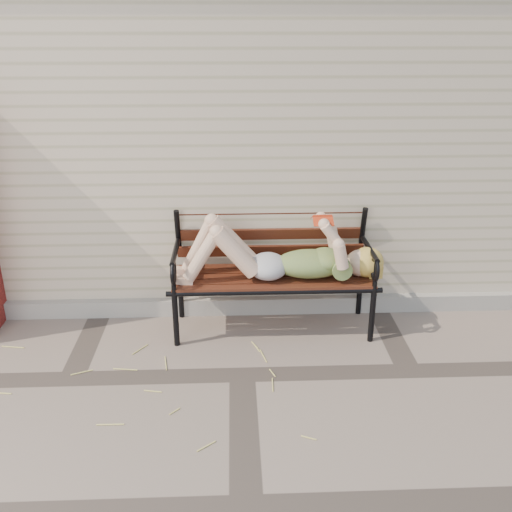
{
  "coord_description": "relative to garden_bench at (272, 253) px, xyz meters",
  "views": [
    {
      "loc": [
        -0.04,
        -3.56,
        2.42
      ],
      "look_at": [
        0.13,
        0.63,
        0.69
      ],
      "focal_mm": 40.0,
      "sensor_mm": 36.0,
      "label": 1
    }
  ],
  "objects": [
    {
      "name": "ground",
      "position": [
        -0.27,
        -0.8,
        -0.65
      ],
      "size": [
        80.0,
        80.0,
        0.0
      ],
      "primitive_type": "plane",
      "color": "#79685D",
      "rests_on": "ground"
    },
    {
      "name": "garden_bench",
      "position": [
        0.0,
        0.0,
        0.0
      ],
      "size": [
        1.79,
        0.71,
        1.16
      ],
      "color": "black",
      "rests_on": "ground"
    },
    {
      "name": "house_wall",
      "position": [
        -0.27,
        2.2,
        0.85
      ],
      "size": [
        8.0,
        4.0,
        3.0
      ],
      "primitive_type": "cube",
      "color": "#C4B199",
      "rests_on": "ground"
    },
    {
      "name": "straw_scatter",
      "position": [
        -1.42,
        -1.16,
        -0.64
      ],
      "size": [
        2.55,
        1.73,
        0.01
      ],
      "color": "#DBCD6A",
      "rests_on": "ground"
    },
    {
      "name": "foundation_strip",
      "position": [
        -0.27,
        0.17,
        -0.57
      ],
      "size": [
        8.0,
        0.1,
        0.15
      ],
      "primitive_type": "cube",
      "color": "gray",
      "rests_on": "ground"
    },
    {
      "name": "reading_woman",
      "position": [
        0.01,
        -0.14,
        0.04
      ],
      "size": [
        1.68,
        0.38,
        0.53
      ],
      "color": "#0A384A",
      "rests_on": "ground"
    }
  ]
}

